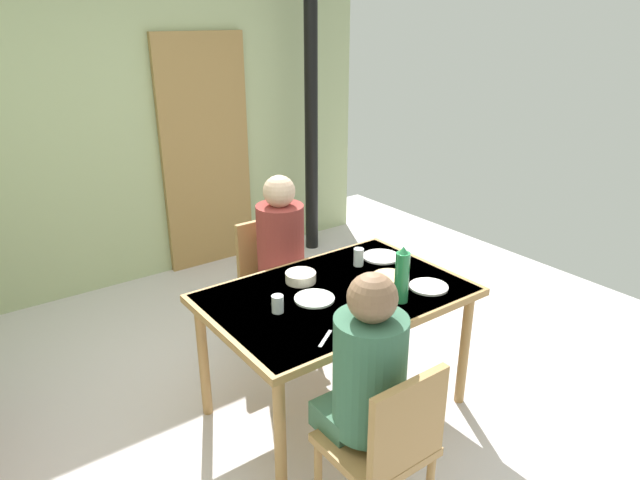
{
  "coord_description": "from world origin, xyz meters",
  "views": [
    {
      "loc": [
        -1.4,
        -2.19,
        2.13
      ],
      "look_at": [
        0.27,
        0.08,
        1.0
      ],
      "focal_mm": 31.73,
      "sensor_mm": 36.0,
      "label": 1
    }
  ],
  "objects_px": {
    "person_far_diner": "(282,243)",
    "serving_bowl_center": "(301,277)",
    "person_near_diner": "(367,371)",
    "chair_near_diner": "(387,445)",
    "chair_far_diner": "(272,276)",
    "dining_table": "(336,304)",
    "water_bottle_green_near": "(402,276)"
  },
  "relations": [
    {
      "from": "person_near_diner",
      "to": "water_bottle_green_near",
      "type": "bearing_deg",
      "value": 34.93
    },
    {
      "from": "dining_table",
      "to": "person_near_diner",
      "type": "distance_m",
      "value": 0.78
    },
    {
      "from": "chair_near_diner",
      "to": "person_far_diner",
      "type": "relative_size",
      "value": 1.13
    },
    {
      "from": "person_near_diner",
      "to": "serving_bowl_center",
      "type": "xyz_separation_m",
      "value": [
        0.29,
        0.89,
        -0.01
      ]
    },
    {
      "from": "chair_far_diner",
      "to": "water_bottle_green_near",
      "type": "xyz_separation_m",
      "value": [
        0.11,
        -1.09,
        0.39
      ]
    },
    {
      "from": "person_near_diner",
      "to": "person_far_diner",
      "type": "bearing_deg",
      "value": 71.25
    },
    {
      "from": "chair_near_diner",
      "to": "person_near_diner",
      "type": "xyz_separation_m",
      "value": [
        0.0,
        0.14,
        0.28
      ]
    },
    {
      "from": "person_near_diner",
      "to": "water_bottle_green_near",
      "type": "relative_size",
      "value": 2.53
    },
    {
      "from": "water_bottle_green_near",
      "to": "person_far_diner",
      "type": "bearing_deg",
      "value": 96.74
    },
    {
      "from": "person_near_diner",
      "to": "person_far_diner",
      "type": "relative_size",
      "value": 1.0
    },
    {
      "from": "chair_far_diner",
      "to": "serving_bowl_center",
      "type": "xyz_separation_m",
      "value": [
        -0.17,
        -0.6,
        0.28
      ]
    },
    {
      "from": "dining_table",
      "to": "chair_far_diner",
      "type": "relative_size",
      "value": 1.59
    },
    {
      "from": "water_bottle_green_near",
      "to": "serving_bowl_center",
      "type": "relative_size",
      "value": 1.79
    },
    {
      "from": "water_bottle_green_near",
      "to": "serving_bowl_center",
      "type": "height_order",
      "value": "water_bottle_green_near"
    },
    {
      "from": "chair_far_diner",
      "to": "chair_near_diner",
      "type": "bearing_deg",
      "value": 74.22
    },
    {
      "from": "chair_near_diner",
      "to": "dining_table",
      "type": "bearing_deg",
      "value": 65.49
    },
    {
      "from": "dining_table",
      "to": "serving_bowl_center",
      "type": "height_order",
      "value": "serving_bowl_center"
    },
    {
      "from": "person_near_diner",
      "to": "person_far_diner",
      "type": "xyz_separation_m",
      "value": [
        0.46,
        1.36,
        0.0
      ]
    },
    {
      "from": "water_bottle_green_near",
      "to": "serving_bowl_center",
      "type": "distance_m",
      "value": 0.58
    },
    {
      "from": "person_near_diner",
      "to": "chair_far_diner",
      "type": "bearing_deg",
      "value": 72.86
    },
    {
      "from": "chair_far_diner",
      "to": "person_far_diner",
      "type": "xyz_separation_m",
      "value": [
        -0.0,
        -0.14,
        0.28
      ]
    },
    {
      "from": "chair_far_diner",
      "to": "person_near_diner",
      "type": "bearing_deg",
      "value": 72.86
    },
    {
      "from": "person_far_diner",
      "to": "serving_bowl_center",
      "type": "distance_m",
      "value": 0.49
    },
    {
      "from": "person_near_diner",
      "to": "water_bottle_green_near",
      "type": "height_order",
      "value": "person_near_diner"
    },
    {
      "from": "chair_near_diner",
      "to": "chair_far_diner",
      "type": "xyz_separation_m",
      "value": [
        0.46,
        1.63,
        0.0
      ]
    },
    {
      "from": "serving_bowl_center",
      "to": "water_bottle_green_near",
      "type": "bearing_deg",
      "value": -59.98
    },
    {
      "from": "water_bottle_green_near",
      "to": "serving_bowl_center",
      "type": "bearing_deg",
      "value": 120.02
    },
    {
      "from": "dining_table",
      "to": "chair_near_diner",
      "type": "height_order",
      "value": "chair_near_diner"
    },
    {
      "from": "chair_near_diner",
      "to": "chair_far_diner",
      "type": "distance_m",
      "value": 1.69
    },
    {
      "from": "person_near_diner",
      "to": "water_bottle_green_near",
      "type": "xyz_separation_m",
      "value": [
        0.57,
        0.4,
        0.11
      ]
    },
    {
      "from": "dining_table",
      "to": "water_bottle_green_near",
      "type": "distance_m",
      "value": 0.41
    },
    {
      "from": "chair_far_diner",
      "to": "water_bottle_green_near",
      "type": "bearing_deg",
      "value": 95.91
    }
  ]
}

